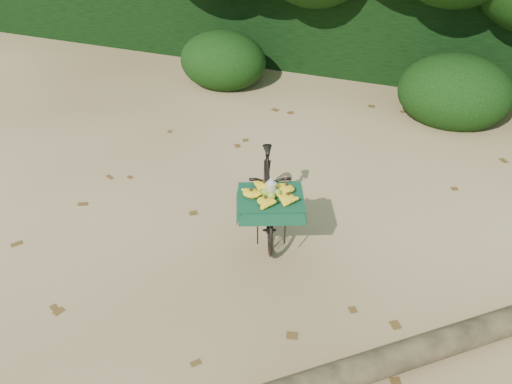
% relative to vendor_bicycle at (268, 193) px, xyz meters
% --- Properties ---
extents(ground, '(80.00, 80.00, 0.00)m').
position_rel_vendor_bicycle_xyz_m(ground, '(0.52, -0.05, -0.54)').
color(ground, tan).
rests_on(ground, ground).
extents(vendor_bicycle, '(1.25, 1.89, 1.06)m').
position_rel_vendor_bicycle_xyz_m(vendor_bicycle, '(0.00, 0.00, 0.00)').
color(vendor_bicycle, black).
rests_on(vendor_bicycle, ground).
extents(fallen_log, '(3.20, 2.82, 0.29)m').
position_rel_vendor_bicycle_xyz_m(fallen_log, '(2.31, -1.38, -0.40)').
color(fallen_log, brown).
rests_on(fallen_log, ground).
extents(hedge_backdrop, '(26.00, 1.80, 1.80)m').
position_rel_vendor_bicycle_xyz_m(hedge_backdrop, '(0.52, 6.25, 0.36)').
color(hedge_backdrop, black).
rests_on(hedge_backdrop, ground).
extents(bush_clumps, '(8.80, 1.70, 0.90)m').
position_rel_vendor_bicycle_xyz_m(bush_clumps, '(1.02, 4.25, -0.09)').
color(bush_clumps, black).
rests_on(bush_clumps, ground).
extents(leaf_litter, '(7.00, 7.30, 0.01)m').
position_rel_vendor_bicycle_xyz_m(leaf_litter, '(0.52, 0.60, -0.54)').
color(leaf_litter, '#553916').
rests_on(leaf_litter, ground).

